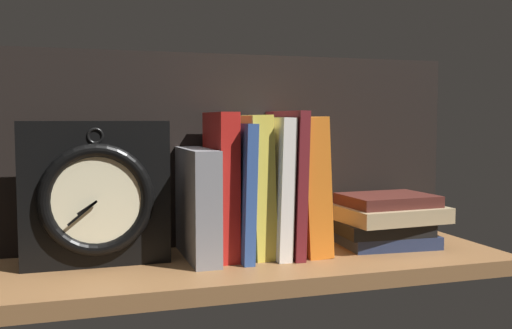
{
  "coord_description": "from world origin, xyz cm",
  "views": [
    {
      "loc": [
        -26.51,
        -85.11,
        21.67
      ],
      "look_at": [
        1.54,
        3.41,
        14.48
      ],
      "focal_mm": 40.8,
      "sensor_mm": 36.0,
      "label": 1
    }
  ],
  "objects_px": {
    "book_white_catcher": "(272,186)",
    "book_stack_side": "(386,220)",
    "book_red_requiem": "(221,185)",
    "book_yellow_seinlanguage": "(254,185)",
    "book_blue_modern": "(237,190)",
    "book_orange_pandolfini": "(302,184)",
    "framed_clock": "(96,195)",
    "book_gray_chess": "(197,204)",
    "book_maroon_dawkins": "(284,182)"
  },
  "relations": [
    {
      "from": "book_orange_pandolfini",
      "to": "book_blue_modern",
      "type": "bearing_deg",
      "value": 180.0
    },
    {
      "from": "book_yellow_seinlanguage",
      "to": "book_white_catcher",
      "type": "bearing_deg",
      "value": 0.0
    },
    {
      "from": "book_white_catcher",
      "to": "book_yellow_seinlanguage",
      "type": "bearing_deg",
      "value": 180.0
    },
    {
      "from": "book_gray_chess",
      "to": "book_orange_pandolfini",
      "type": "distance_m",
      "value": 0.18
    },
    {
      "from": "book_white_catcher",
      "to": "book_blue_modern",
      "type": "bearing_deg",
      "value": 180.0
    },
    {
      "from": "book_blue_modern",
      "to": "framed_clock",
      "type": "distance_m",
      "value": 0.22
    },
    {
      "from": "book_gray_chess",
      "to": "book_white_catcher",
      "type": "height_order",
      "value": "book_white_catcher"
    },
    {
      "from": "book_gray_chess",
      "to": "book_stack_side",
      "type": "height_order",
      "value": "book_gray_chess"
    },
    {
      "from": "book_red_requiem",
      "to": "framed_clock",
      "type": "distance_m",
      "value": 0.19
    },
    {
      "from": "book_gray_chess",
      "to": "book_red_requiem",
      "type": "xyz_separation_m",
      "value": [
        0.04,
        0.0,
        0.03
      ]
    },
    {
      "from": "book_white_catcher",
      "to": "framed_clock",
      "type": "xyz_separation_m",
      "value": [
        -0.28,
        -0.0,
        -0.0
      ]
    },
    {
      "from": "book_maroon_dawkins",
      "to": "book_gray_chess",
      "type": "bearing_deg",
      "value": 180.0
    },
    {
      "from": "book_orange_pandolfini",
      "to": "book_stack_side",
      "type": "relative_size",
      "value": 1.22
    },
    {
      "from": "book_gray_chess",
      "to": "book_orange_pandolfini",
      "type": "height_order",
      "value": "book_orange_pandolfini"
    },
    {
      "from": "book_yellow_seinlanguage",
      "to": "book_orange_pandolfini",
      "type": "xyz_separation_m",
      "value": [
        0.08,
        0.0,
        -0.0
      ]
    },
    {
      "from": "book_gray_chess",
      "to": "book_orange_pandolfini",
      "type": "relative_size",
      "value": 0.78
    },
    {
      "from": "book_gray_chess",
      "to": "book_red_requiem",
      "type": "bearing_deg",
      "value": 0.0
    },
    {
      "from": "book_red_requiem",
      "to": "book_white_catcher",
      "type": "bearing_deg",
      "value": 0.0
    },
    {
      "from": "book_orange_pandolfini",
      "to": "framed_clock",
      "type": "xyz_separation_m",
      "value": [
        -0.33,
        -0.0,
        -0.0
      ]
    },
    {
      "from": "book_white_catcher",
      "to": "book_red_requiem",
      "type": "bearing_deg",
      "value": 180.0
    },
    {
      "from": "book_stack_side",
      "to": "framed_clock",
      "type": "bearing_deg",
      "value": 178.66
    },
    {
      "from": "book_white_catcher",
      "to": "framed_clock",
      "type": "height_order",
      "value": "book_white_catcher"
    },
    {
      "from": "framed_clock",
      "to": "book_orange_pandolfini",
      "type": "bearing_deg",
      "value": 0.05
    },
    {
      "from": "book_red_requiem",
      "to": "book_maroon_dawkins",
      "type": "relative_size",
      "value": 0.99
    },
    {
      "from": "book_stack_side",
      "to": "book_red_requiem",
      "type": "bearing_deg",
      "value": 177.72
    },
    {
      "from": "book_blue_modern",
      "to": "book_white_catcher",
      "type": "bearing_deg",
      "value": 0.0
    },
    {
      "from": "book_yellow_seinlanguage",
      "to": "framed_clock",
      "type": "xyz_separation_m",
      "value": [
        -0.24,
        -0.0,
        -0.01
      ]
    },
    {
      "from": "book_red_requiem",
      "to": "book_blue_modern",
      "type": "bearing_deg",
      "value": 0.0
    },
    {
      "from": "book_gray_chess",
      "to": "book_blue_modern",
      "type": "distance_m",
      "value": 0.07
    },
    {
      "from": "book_blue_modern",
      "to": "book_orange_pandolfini",
      "type": "relative_size",
      "value": 0.96
    },
    {
      "from": "book_orange_pandolfini",
      "to": "book_stack_side",
      "type": "xyz_separation_m",
      "value": [
        0.15,
        -0.01,
        -0.07
      ]
    },
    {
      "from": "framed_clock",
      "to": "book_blue_modern",
      "type": "bearing_deg",
      "value": 0.08
    },
    {
      "from": "book_red_requiem",
      "to": "book_yellow_seinlanguage",
      "type": "height_order",
      "value": "book_red_requiem"
    },
    {
      "from": "book_white_catcher",
      "to": "book_stack_side",
      "type": "relative_size",
      "value": 1.22
    },
    {
      "from": "book_yellow_seinlanguage",
      "to": "book_white_catcher",
      "type": "xyz_separation_m",
      "value": [
        0.03,
        0.0,
        -0.0
      ]
    },
    {
      "from": "book_yellow_seinlanguage",
      "to": "book_white_catcher",
      "type": "relative_size",
      "value": 1.02
    },
    {
      "from": "book_gray_chess",
      "to": "book_blue_modern",
      "type": "bearing_deg",
      "value": 0.0
    },
    {
      "from": "book_gray_chess",
      "to": "book_yellow_seinlanguage",
      "type": "relative_size",
      "value": 0.77
    },
    {
      "from": "book_red_requiem",
      "to": "book_orange_pandolfini",
      "type": "distance_m",
      "value": 0.14
    },
    {
      "from": "book_gray_chess",
      "to": "book_yellow_seinlanguage",
      "type": "bearing_deg",
      "value": 0.0
    },
    {
      "from": "book_yellow_seinlanguage",
      "to": "book_stack_side",
      "type": "distance_m",
      "value": 0.24
    },
    {
      "from": "book_blue_modern",
      "to": "book_stack_side",
      "type": "distance_m",
      "value": 0.27
    },
    {
      "from": "book_red_requiem",
      "to": "book_blue_modern",
      "type": "height_order",
      "value": "book_red_requiem"
    },
    {
      "from": "book_orange_pandolfini",
      "to": "book_white_catcher",
      "type": "bearing_deg",
      "value": 180.0
    },
    {
      "from": "book_maroon_dawkins",
      "to": "framed_clock",
      "type": "xyz_separation_m",
      "value": [
        -0.3,
        -0.0,
        -0.01
      ]
    },
    {
      "from": "book_white_catcher",
      "to": "book_stack_side",
      "type": "xyz_separation_m",
      "value": [
        0.2,
        -0.01,
        -0.07
      ]
    },
    {
      "from": "book_blue_modern",
      "to": "framed_clock",
      "type": "relative_size",
      "value": 0.98
    },
    {
      "from": "book_white_catcher",
      "to": "book_stack_side",
      "type": "bearing_deg",
      "value": -3.23
    },
    {
      "from": "book_gray_chess",
      "to": "book_red_requiem",
      "type": "height_order",
      "value": "book_red_requiem"
    },
    {
      "from": "book_gray_chess",
      "to": "book_stack_side",
      "type": "bearing_deg",
      "value": -2.01
    }
  ]
}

